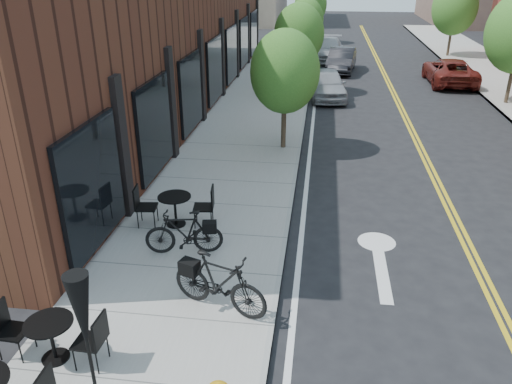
{
  "coord_description": "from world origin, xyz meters",
  "views": [
    {
      "loc": [
        0.58,
        -6.72,
        5.78
      ],
      "look_at": [
        -0.77,
        3.45,
        1.0
      ],
      "focal_mm": 35.0,
      "sensor_mm": 36.0,
      "label": 1
    }
  ],
  "objects_px": {
    "patio_umbrella": "(84,326)",
    "parked_car_b": "(341,60)",
    "parked_car_a": "(327,84)",
    "bistro_set_a": "(51,335)",
    "bistro_set_c": "(175,206)",
    "parked_car_c": "(328,49)",
    "bicycle_right": "(219,283)",
    "bicycle_left": "(184,232)",
    "parked_car_far": "(450,71)"
  },
  "relations": [
    {
      "from": "bistro_set_c",
      "to": "parked_car_a",
      "type": "height_order",
      "value": "parked_car_a"
    },
    {
      "from": "bistro_set_a",
      "to": "patio_umbrella",
      "type": "relative_size",
      "value": 0.68
    },
    {
      "from": "bistro_set_c",
      "to": "parked_car_far",
      "type": "relative_size",
      "value": 0.39
    },
    {
      "from": "bicycle_left",
      "to": "patio_umbrella",
      "type": "distance_m",
      "value": 4.72
    },
    {
      "from": "parked_car_far",
      "to": "bistro_set_c",
      "type": "bearing_deg",
      "value": 60.09
    },
    {
      "from": "bicycle_left",
      "to": "bistro_set_c",
      "type": "distance_m",
      "value": 1.3
    },
    {
      "from": "parked_car_c",
      "to": "parked_car_far",
      "type": "bearing_deg",
      "value": -41.29
    },
    {
      "from": "bicycle_left",
      "to": "bicycle_right",
      "type": "bearing_deg",
      "value": 22.21
    },
    {
      "from": "bicycle_right",
      "to": "parked_car_c",
      "type": "distance_m",
      "value": 25.62
    },
    {
      "from": "bicycle_right",
      "to": "parked_car_b",
      "type": "height_order",
      "value": "parked_car_b"
    },
    {
      "from": "patio_umbrella",
      "to": "parked_car_a",
      "type": "distance_m",
      "value": 18.89
    },
    {
      "from": "bistro_set_c",
      "to": "parked_car_far",
      "type": "height_order",
      "value": "parked_car_far"
    },
    {
      "from": "bicycle_right",
      "to": "bistro_set_a",
      "type": "bearing_deg",
      "value": 143.28
    },
    {
      "from": "parked_car_a",
      "to": "bicycle_left",
      "type": "bearing_deg",
      "value": -108.34
    },
    {
      "from": "patio_umbrella",
      "to": "parked_car_far",
      "type": "bearing_deg",
      "value": 68.15
    },
    {
      "from": "bicycle_left",
      "to": "patio_umbrella",
      "type": "bearing_deg",
      "value": -8.57
    },
    {
      "from": "bistro_set_a",
      "to": "parked_car_a",
      "type": "relative_size",
      "value": 0.45
    },
    {
      "from": "parked_car_b",
      "to": "parked_car_far",
      "type": "height_order",
      "value": "parked_car_b"
    },
    {
      "from": "bicycle_right",
      "to": "patio_umbrella",
      "type": "height_order",
      "value": "patio_umbrella"
    },
    {
      "from": "bistro_set_c",
      "to": "parked_car_far",
      "type": "distance_m",
      "value": 19.25
    },
    {
      "from": "parked_car_b",
      "to": "parked_car_a",
      "type": "bearing_deg",
      "value": -90.31
    },
    {
      "from": "bicycle_right",
      "to": "parked_car_b",
      "type": "relative_size",
      "value": 0.47
    },
    {
      "from": "patio_umbrella",
      "to": "parked_car_b",
      "type": "bearing_deg",
      "value": 81.77
    },
    {
      "from": "parked_car_a",
      "to": "patio_umbrella",
      "type": "bearing_deg",
      "value": -105.19
    },
    {
      "from": "bicycle_right",
      "to": "parked_car_far",
      "type": "bearing_deg",
      "value": -2.42
    },
    {
      "from": "bicycle_left",
      "to": "bistro_set_a",
      "type": "xyz_separation_m",
      "value": [
        -1.2,
        -3.3,
        -0.03
      ]
    },
    {
      "from": "patio_umbrella",
      "to": "parked_car_a",
      "type": "bearing_deg",
      "value": 81.45
    },
    {
      "from": "bistro_set_a",
      "to": "parked_car_a",
      "type": "height_order",
      "value": "parked_car_a"
    },
    {
      "from": "bicycle_left",
      "to": "parked_car_a",
      "type": "relative_size",
      "value": 0.43
    },
    {
      "from": "bicycle_right",
      "to": "parked_car_c",
      "type": "relative_size",
      "value": 0.4
    },
    {
      "from": "patio_umbrella",
      "to": "parked_car_b",
      "type": "distance_m",
      "value": 25.07
    },
    {
      "from": "parked_car_a",
      "to": "parked_car_far",
      "type": "distance_m",
      "value": 7.23
    },
    {
      "from": "bicycle_left",
      "to": "bicycle_right",
      "type": "relative_size",
      "value": 0.88
    },
    {
      "from": "patio_umbrella",
      "to": "parked_car_c",
      "type": "relative_size",
      "value": 0.54
    },
    {
      "from": "patio_umbrella",
      "to": "parked_car_b",
      "type": "relative_size",
      "value": 0.64
    },
    {
      "from": "bistro_set_c",
      "to": "parked_car_c",
      "type": "xyz_separation_m",
      "value": [
        3.45,
        22.61,
        0.07
      ]
    },
    {
      "from": "patio_umbrella",
      "to": "parked_car_a",
      "type": "xyz_separation_m",
      "value": [
        2.8,
        18.63,
        -1.27
      ]
    },
    {
      "from": "bicycle_right",
      "to": "parked_car_a",
      "type": "relative_size",
      "value": 0.49
    },
    {
      "from": "bistro_set_c",
      "to": "patio_umbrella",
      "type": "height_order",
      "value": "patio_umbrella"
    },
    {
      "from": "parked_car_b",
      "to": "patio_umbrella",
      "type": "bearing_deg",
      "value": -91.26
    },
    {
      "from": "bistro_set_c",
      "to": "parked_car_c",
      "type": "relative_size",
      "value": 0.39
    },
    {
      "from": "bicycle_left",
      "to": "parked_car_b",
      "type": "bearing_deg",
      "value": 159.57
    },
    {
      "from": "bicycle_right",
      "to": "parked_car_a",
      "type": "height_order",
      "value": "parked_car_a"
    },
    {
      "from": "bistro_set_c",
      "to": "parked_car_a",
      "type": "bearing_deg",
      "value": 67.7
    },
    {
      "from": "bistro_set_a",
      "to": "parked_car_far",
      "type": "height_order",
      "value": "parked_car_far"
    },
    {
      "from": "bistro_set_c",
      "to": "parked_car_a",
      "type": "relative_size",
      "value": 0.47
    },
    {
      "from": "bicycle_left",
      "to": "bistro_set_a",
      "type": "relative_size",
      "value": 0.96
    },
    {
      "from": "bistro_set_a",
      "to": "parked_car_a",
      "type": "distance_m",
      "value": 17.88
    },
    {
      "from": "bistro_set_a",
      "to": "parked_car_b",
      "type": "bearing_deg",
      "value": 80.84
    },
    {
      "from": "bistro_set_a",
      "to": "parked_car_far",
      "type": "distance_m",
      "value": 23.53
    }
  ]
}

